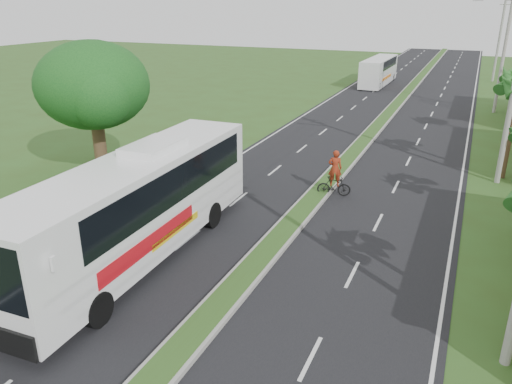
% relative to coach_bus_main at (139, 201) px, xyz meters
% --- Properties ---
extents(ground, '(180.00, 180.00, 0.00)m').
position_rel_coach_bus_main_xyz_m(ground, '(4.35, -3.12, -2.36)').
color(ground, '#324E1C').
rests_on(ground, ground).
extents(road_asphalt, '(14.00, 160.00, 0.02)m').
position_rel_coach_bus_main_xyz_m(road_asphalt, '(4.35, 16.88, -2.35)').
color(road_asphalt, black).
rests_on(road_asphalt, ground).
extents(median_strip, '(1.20, 160.00, 0.18)m').
position_rel_coach_bus_main_xyz_m(median_strip, '(4.35, 16.88, -2.26)').
color(median_strip, gray).
rests_on(median_strip, ground).
extents(lane_edge_left, '(0.12, 160.00, 0.01)m').
position_rel_coach_bus_main_xyz_m(lane_edge_left, '(-2.35, 16.88, -2.36)').
color(lane_edge_left, silver).
rests_on(lane_edge_left, ground).
extents(lane_edge_right, '(0.12, 160.00, 0.01)m').
position_rel_coach_bus_main_xyz_m(lane_edge_right, '(11.05, 16.88, -2.36)').
color(lane_edge_right, silver).
rests_on(lane_edge_right, ground).
extents(shade_tree, '(6.30, 6.00, 7.54)m').
position_rel_coach_bus_main_xyz_m(shade_tree, '(-7.76, 6.89, 2.66)').
color(shade_tree, '#473321').
rests_on(shade_tree, ground).
extents(utility_pole_c, '(1.60, 0.28, 11.00)m').
position_rel_coach_bus_main_xyz_m(utility_pole_c, '(12.85, 34.88, 3.31)').
color(utility_pole_c, gray).
rests_on(utility_pole_c, ground).
extents(utility_pole_d, '(1.60, 0.28, 10.50)m').
position_rel_coach_bus_main_xyz_m(utility_pole_d, '(12.85, 54.88, 3.06)').
color(utility_pole_d, gray).
rests_on(utility_pole_d, ground).
extents(coach_bus_main, '(3.11, 13.37, 4.30)m').
position_rel_coach_bus_main_xyz_m(coach_bus_main, '(0.00, 0.00, 0.00)').
color(coach_bus_main, white).
rests_on(coach_bus_main, ground).
extents(coach_bus_far, '(2.54, 10.63, 3.08)m').
position_rel_coach_bus_main_xyz_m(coach_bus_far, '(0.33, 46.54, -0.62)').
color(coach_bus_far, white).
rests_on(coach_bus_far, ground).
extents(motorcyclist, '(1.77, 0.90, 2.44)m').
position_rel_coach_bus_main_xyz_m(motorcyclist, '(5.11, 9.31, -1.45)').
color(motorcyclist, black).
rests_on(motorcyclist, ground).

